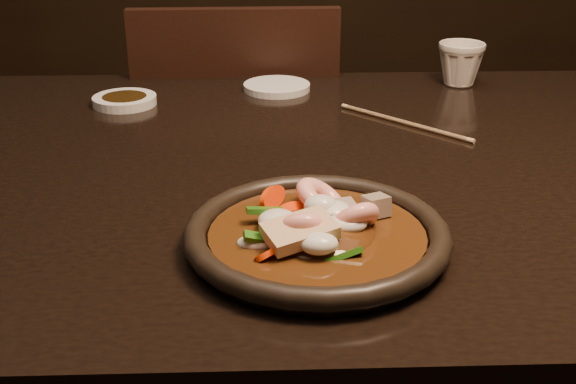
{
  "coord_description": "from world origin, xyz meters",
  "views": [
    {
      "loc": [
        -0.06,
        -0.91,
        1.11
      ],
      "look_at": [
        -0.03,
        -0.22,
        0.8
      ],
      "focal_mm": 45.0,
      "sensor_mm": 36.0,
      "label": 1
    }
  ],
  "objects_px": {
    "table": "(307,210)",
    "chair": "(240,182)",
    "plate": "(317,236)",
    "tea_cup": "(461,63)"
  },
  "relations": [
    {
      "from": "table",
      "to": "chair",
      "type": "height_order",
      "value": "chair"
    },
    {
      "from": "table",
      "to": "plate",
      "type": "distance_m",
      "value": 0.27
    },
    {
      "from": "plate",
      "to": "tea_cup",
      "type": "bearing_deg",
      "value": 63.52
    },
    {
      "from": "table",
      "to": "chair",
      "type": "xyz_separation_m",
      "value": [
        -0.11,
        0.55,
        -0.2
      ]
    },
    {
      "from": "table",
      "to": "plate",
      "type": "relative_size",
      "value": 5.79
    },
    {
      "from": "chair",
      "to": "tea_cup",
      "type": "bearing_deg",
      "value": 153.63
    },
    {
      "from": "table",
      "to": "plate",
      "type": "xyz_separation_m",
      "value": [
        -0.01,
        -0.25,
        0.09
      ]
    },
    {
      "from": "plate",
      "to": "tea_cup",
      "type": "distance_m",
      "value": 0.68
    },
    {
      "from": "plate",
      "to": "tea_cup",
      "type": "height_order",
      "value": "tea_cup"
    },
    {
      "from": "table",
      "to": "chair",
      "type": "relative_size",
      "value": 1.82
    }
  ]
}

